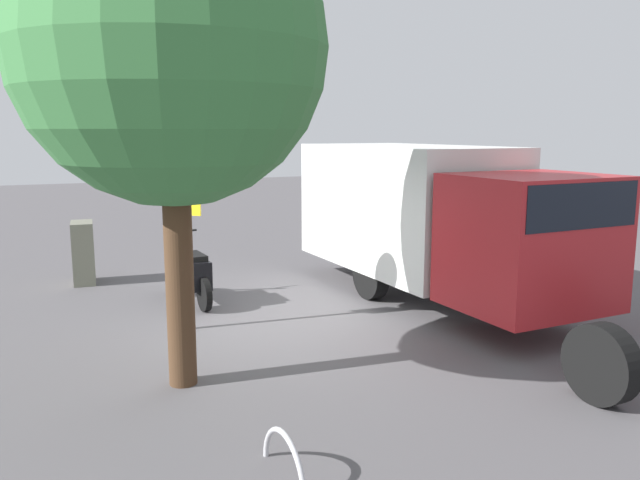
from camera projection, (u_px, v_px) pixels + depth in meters
The scene contains 7 objects.
ground_plane at pixel (262, 333), 9.47m from camera, with size 60.00×60.00×0.00m, color #524F53.
box_truck_near at pixel (437, 214), 11.01m from camera, with size 8.07×2.48×2.68m.
motorcycle at pixel (193, 274), 11.03m from camera, with size 1.81×0.55×1.20m.
stop_sign at pixel (188, 198), 9.34m from camera, with size 0.71×0.33×2.97m.
street_tree at pixel (171, 50), 6.93m from camera, with size 3.45×3.45×5.56m.
utility_cabinet at pixel (83, 253), 12.47m from camera, with size 0.76×0.40×1.21m, color slate.
bike_rack_hoop at pixel (284, 476), 5.54m from camera, with size 0.85×0.85×0.05m, color #B7B7BC.
Camera 1 is at (-8.67, 2.89, 2.96)m, focal length 35.91 mm.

